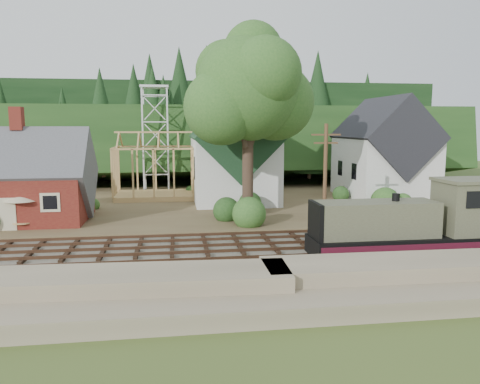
{
  "coord_description": "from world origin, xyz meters",
  "views": [
    {
      "loc": [
        -4.07,
        -27.76,
        7.79
      ],
      "look_at": [
        0.78,
        6.0,
        3.0
      ],
      "focal_mm": 35.0,
      "sensor_mm": 36.0,
      "label": 1
    }
  ],
  "objects": [
    {
      "name": "hillside",
      "position": [
        0.0,
        42.0,
        0.0
      ],
      "size": [
        70.0,
        28.96,
        12.74
      ],
      "primitive_type": "cube",
      "rotation": [
        -0.17,
        0.0,
        0.0
      ],
      "color": "#1E3F19",
      "rests_on": "ground"
    },
    {
      "name": "patio_set",
      "position": [
        -15.12,
        7.94,
        2.55
      ],
      "size": [
        2.37,
        2.37,
        2.64
      ],
      "color": "silver",
      "rests_on": "village_flat"
    },
    {
      "name": "village_flat",
      "position": [
        0.0,
        18.0,
        0.15
      ],
      "size": [
        64.0,
        26.0,
        0.3
      ],
      "primitive_type": "cube",
      "color": "brown",
      "rests_on": "ground"
    },
    {
      "name": "locomotive",
      "position": [
        9.87,
        -3.0,
        2.06
      ],
      "size": [
        11.52,
        2.88,
        4.62
      ],
      "color": "black",
      "rests_on": "railroad_bed"
    },
    {
      "name": "ground",
      "position": [
        0.0,
        0.0,
        0.0
      ],
      "size": [
        140.0,
        140.0,
        0.0
      ],
      "primitive_type": "plane",
      "color": "#384C1E",
      "rests_on": "ground"
    },
    {
      "name": "church",
      "position": [
        2.0,
        19.68,
        5.18
      ],
      "size": [
        8.4,
        15.17,
        13.0
      ],
      "color": "silver",
      "rests_on": "village_flat"
    },
    {
      "name": "farmhouse",
      "position": [
        18.0,
        19.0,
        4.87
      ],
      "size": [
        8.4,
        10.8,
        10.6
      ],
      "color": "silver",
      "rests_on": "village_flat"
    },
    {
      "name": "telegraph_pole_near",
      "position": [
        7.0,
        5.2,
        4.25
      ],
      "size": [
        2.2,
        0.28,
        8.0
      ],
      "color": "#4C331E",
      "rests_on": "ground"
    },
    {
      "name": "lattice_tower",
      "position": [
        -6.0,
        28.0,
        10.03
      ],
      "size": [
        3.2,
        3.2,
        12.12
      ],
      "color": "silver",
      "rests_on": "village_flat"
    },
    {
      "name": "car_blue",
      "position": [
        -13.79,
        9.49,
        0.86
      ],
      "size": [
        2.3,
        3.53,
        1.12
      ],
      "primitive_type": "imported",
      "rotation": [
        0.0,
        0.0,
        0.33
      ],
      "color": "#579BBB",
      "rests_on": "village_flat"
    },
    {
      "name": "depot",
      "position": [
        -16.0,
        11.0,
        3.21
      ],
      "size": [
        10.8,
        7.41,
        9.0
      ],
      "color": "#5F1815",
      "rests_on": "village_flat"
    },
    {
      "name": "big_tree",
      "position": [
        2.17,
        10.08,
        10.22
      ],
      "size": [
        10.9,
        8.4,
        14.7
      ],
      "color": "#38281E",
      "rests_on": "village_flat"
    },
    {
      "name": "timber_frame",
      "position": [
        -6.0,
        22.0,
        3.27
      ],
      "size": [
        8.2,
        6.2,
        6.99
      ],
      "color": "tan",
      "rests_on": "village_flat"
    },
    {
      "name": "ridge",
      "position": [
        0.0,
        58.0,
        0.0
      ],
      "size": [
        80.0,
        20.0,
        12.0
      ],
      "primitive_type": "cube",
      "color": "black",
      "rests_on": "ground"
    },
    {
      "name": "railroad_bed",
      "position": [
        0.0,
        0.0,
        0.08
      ],
      "size": [
        64.0,
        11.0,
        0.16
      ],
      "primitive_type": "cube",
      "color": "#726B5B",
      "rests_on": "ground"
    },
    {
      "name": "embankment",
      "position": [
        0.0,
        -8.5,
        0.0
      ],
      "size": [
        64.0,
        5.0,
        1.6
      ],
      "primitive_type": "cube",
      "color": "#7F7259",
      "rests_on": "ground"
    },
    {
      "name": "car_red",
      "position": [
        23.91,
        17.0,
        0.89
      ],
      "size": [
        4.65,
        3.73,
        1.17
      ],
      "primitive_type": "imported",
      "rotation": [
        0.0,
        0.0,
        1.07
      ],
      "color": "red",
      "rests_on": "village_flat"
    }
  ]
}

